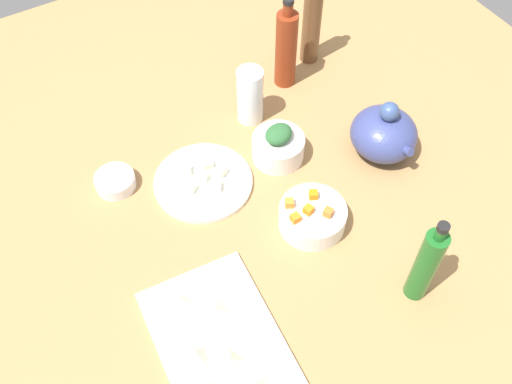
{
  "coord_description": "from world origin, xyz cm",
  "views": [
    {
      "loc": [
        65.36,
        -39.0,
        110.41
      ],
      "look_at": [
        0.0,
        0.0,
        8.0
      ],
      "focal_mm": 41.48,
      "sensor_mm": 36.0,
      "label": 1
    }
  ],
  "objects_px": {
    "bottle_0": "(286,48)",
    "plate_tofu": "(203,182)",
    "bowl_carrots": "(312,217)",
    "teapot": "(384,133)",
    "bottle_1": "(426,265)",
    "bowl_greens": "(278,148)",
    "bottle_2": "(312,22)",
    "bowl_small_side": "(115,181)",
    "cutting_board": "(219,342)",
    "drinking_glass_0": "(250,96)"
  },
  "relations": [
    {
      "from": "bowl_small_side",
      "to": "bottle_0",
      "type": "relative_size",
      "value": 0.36
    },
    {
      "from": "plate_tofu",
      "to": "bottle_0",
      "type": "distance_m",
      "value": 0.41
    },
    {
      "from": "bowl_carrots",
      "to": "bowl_small_side",
      "type": "xyz_separation_m",
      "value": [
        -0.32,
        -0.32,
        -0.01
      ]
    },
    {
      "from": "cutting_board",
      "to": "drinking_glass_0",
      "type": "bearing_deg",
      "value": 143.83
    },
    {
      "from": "teapot",
      "to": "bottle_2",
      "type": "bearing_deg",
      "value": 174.05
    },
    {
      "from": "bowl_greens",
      "to": "teapot",
      "type": "height_order",
      "value": "teapot"
    },
    {
      "from": "teapot",
      "to": "bottle_0",
      "type": "xyz_separation_m",
      "value": [
        -0.32,
        -0.07,
        0.05
      ]
    },
    {
      "from": "bottle_1",
      "to": "bottle_2",
      "type": "distance_m",
      "value": 0.73
    },
    {
      "from": "cutting_board",
      "to": "bottle_0",
      "type": "height_order",
      "value": "bottle_0"
    },
    {
      "from": "bowl_carrots",
      "to": "bottle_0",
      "type": "relative_size",
      "value": 0.57
    },
    {
      "from": "bowl_carrots",
      "to": "bottle_2",
      "type": "height_order",
      "value": "bottle_2"
    },
    {
      "from": "bottle_2",
      "to": "drinking_glass_0",
      "type": "relative_size",
      "value": 1.9
    },
    {
      "from": "bowl_carrots",
      "to": "bowl_small_side",
      "type": "bearing_deg",
      "value": -134.24
    },
    {
      "from": "cutting_board",
      "to": "bottle_1",
      "type": "height_order",
      "value": "bottle_1"
    },
    {
      "from": "plate_tofu",
      "to": "bowl_greens",
      "type": "height_order",
      "value": "bowl_greens"
    },
    {
      "from": "bowl_carrots",
      "to": "bottle_0",
      "type": "bearing_deg",
      "value": 154.99
    },
    {
      "from": "bottle_1",
      "to": "bowl_small_side",
      "type": "bearing_deg",
      "value": -143.49
    },
    {
      "from": "plate_tofu",
      "to": "bowl_carrots",
      "type": "relative_size",
      "value": 1.56
    },
    {
      "from": "bowl_small_side",
      "to": "bowl_carrots",
      "type": "bearing_deg",
      "value": 45.76
    },
    {
      "from": "bowl_carrots",
      "to": "bowl_small_side",
      "type": "distance_m",
      "value": 0.45
    },
    {
      "from": "bottle_1",
      "to": "bottle_0",
      "type": "bearing_deg",
      "value": 170.89
    },
    {
      "from": "drinking_glass_0",
      "to": "bottle_0",
      "type": "bearing_deg",
      "value": 114.78
    },
    {
      "from": "bowl_small_side",
      "to": "drinking_glass_0",
      "type": "height_order",
      "value": "drinking_glass_0"
    },
    {
      "from": "bottle_0",
      "to": "bottle_1",
      "type": "xyz_separation_m",
      "value": [
        0.65,
        -0.1,
        -0.01
      ]
    },
    {
      "from": "teapot",
      "to": "bottle_1",
      "type": "height_order",
      "value": "bottle_1"
    },
    {
      "from": "bottle_1",
      "to": "drinking_glass_0",
      "type": "relative_size",
      "value": 1.61
    },
    {
      "from": "cutting_board",
      "to": "bowl_greens",
      "type": "distance_m",
      "value": 0.48
    },
    {
      "from": "cutting_board",
      "to": "teapot",
      "type": "distance_m",
      "value": 0.61
    },
    {
      "from": "teapot",
      "to": "bowl_greens",
      "type": "bearing_deg",
      "value": -116.36
    },
    {
      "from": "bottle_1",
      "to": "bottle_2",
      "type": "relative_size",
      "value": 0.85
    },
    {
      "from": "cutting_board",
      "to": "teapot",
      "type": "xyz_separation_m",
      "value": [
        -0.23,
        0.56,
        0.05
      ]
    },
    {
      "from": "bowl_greens",
      "to": "bottle_2",
      "type": "bearing_deg",
      "value": 134.44
    },
    {
      "from": "bottle_0",
      "to": "bowl_greens",
      "type": "bearing_deg",
      "value": -35.98
    },
    {
      "from": "teapot",
      "to": "bottle_0",
      "type": "height_order",
      "value": "bottle_0"
    },
    {
      "from": "bottle_0",
      "to": "plate_tofu",
      "type": "bearing_deg",
      "value": -60.66
    },
    {
      "from": "bowl_carrots",
      "to": "bottle_1",
      "type": "distance_m",
      "value": 0.27
    },
    {
      "from": "bottle_0",
      "to": "drinking_glass_0",
      "type": "distance_m",
      "value": 0.16
    },
    {
      "from": "bowl_greens",
      "to": "bottle_0",
      "type": "distance_m",
      "value": 0.27
    },
    {
      "from": "plate_tofu",
      "to": "bottle_1",
      "type": "distance_m",
      "value": 0.53
    },
    {
      "from": "cutting_board",
      "to": "bottle_2",
      "type": "xyz_separation_m",
      "value": [
        -0.59,
        0.6,
        0.11
      ]
    },
    {
      "from": "bottle_1",
      "to": "plate_tofu",
      "type": "bearing_deg",
      "value": -152.56
    },
    {
      "from": "plate_tofu",
      "to": "bottle_1",
      "type": "bearing_deg",
      "value": 27.44
    },
    {
      "from": "bottle_0",
      "to": "bottle_2",
      "type": "xyz_separation_m",
      "value": [
        -0.04,
        0.11,
        0.01
      ]
    },
    {
      "from": "bowl_greens",
      "to": "bottle_0",
      "type": "bearing_deg",
      "value": 144.02
    },
    {
      "from": "plate_tofu",
      "to": "bowl_carrots",
      "type": "height_order",
      "value": "bowl_carrots"
    },
    {
      "from": "teapot",
      "to": "bowl_carrots",
      "type": "bearing_deg",
      "value": -70.45
    },
    {
      "from": "plate_tofu",
      "to": "bottle_0",
      "type": "xyz_separation_m",
      "value": [
        -0.19,
        0.34,
        0.1
      ]
    },
    {
      "from": "cutting_board",
      "to": "bowl_small_side",
      "type": "bearing_deg",
      "value": -177.3
    },
    {
      "from": "teapot",
      "to": "bottle_1",
      "type": "xyz_separation_m",
      "value": [
        0.33,
        -0.17,
        0.05
      ]
    },
    {
      "from": "teapot",
      "to": "bottle_2",
      "type": "xyz_separation_m",
      "value": [
        -0.36,
        0.04,
        0.06
      ]
    }
  ]
}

